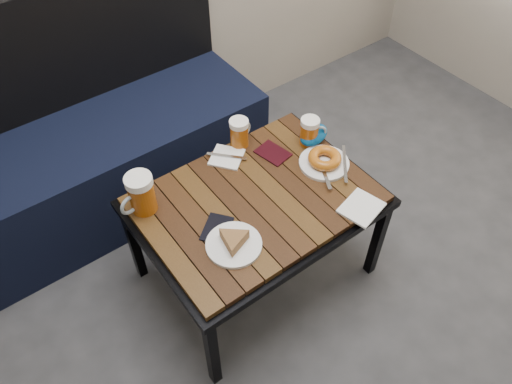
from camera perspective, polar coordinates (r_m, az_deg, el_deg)
bench at (r=2.30m, az=-16.93°, el=3.86°), size 1.40×0.50×0.95m
cafe_table at (r=1.80m, az=-0.00°, el=-1.54°), size 0.84×0.62×0.47m
beer_mug_left at (r=1.72m, az=-13.03°, el=-0.21°), size 0.14×0.11×0.15m
beer_mug_centre at (r=1.92m, az=-1.89°, el=6.80°), size 0.11×0.09×0.12m
beer_mug_right at (r=1.94m, az=6.17°, el=6.90°), size 0.11×0.09×0.12m
plate_pie at (r=1.62m, az=-2.57°, el=-5.73°), size 0.18×0.18×0.05m
plate_bagel at (r=1.88m, az=7.84°, el=3.61°), size 0.22×0.23×0.05m
napkin_left at (r=1.91m, az=-3.37°, el=4.01°), size 0.16×0.16×0.01m
napkin_right at (r=1.77m, az=11.95°, el=-1.77°), size 0.17×0.15×0.01m
passport_navy at (r=1.68m, az=-4.48°, el=-4.18°), size 0.15×0.14×0.01m
passport_burgundy at (r=1.92m, az=1.94°, el=4.47°), size 0.11×0.14×0.01m
knit_pouch at (r=1.97m, az=6.61°, el=6.53°), size 0.15×0.12×0.06m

